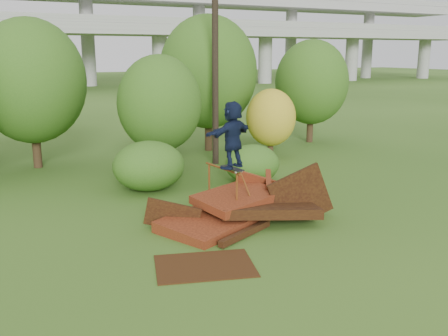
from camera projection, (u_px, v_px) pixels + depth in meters
name	position (u px, v px, depth m)	size (l,w,h in m)	color
ground	(283.00, 236.00, 13.73)	(240.00, 240.00, 0.00)	#2D5116
scrap_pile	(241.00, 210.00, 14.77)	(5.64, 3.31, 2.11)	#3E160B
grind_rail	(222.00, 184.00, 14.98)	(0.28, 1.81, 1.59)	brown
skateboard	(232.00, 168.00, 14.43)	(0.34, 0.91, 0.09)	black
skater	(232.00, 135.00, 14.20)	(1.78, 0.57, 1.92)	#111934
flat_plate	(205.00, 266.00, 11.79)	(2.31, 1.65, 0.03)	#361D0B
tree_1	(31.00, 81.00, 21.10)	(4.60, 4.60, 6.40)	black
tree_2	(160.00, 104.00, 20.48)	(3.47, 3.47, 4.88)	black
tree_3	(208.00, 72.00, 24.89)	(4.90, 4.90, 6.80)	black
tree_4	(271.00, 118.00, 23.73)	(2.38, 2.38, 3.28)	black
tree_5	(312.00, 82.00, 27.45)	(4.03, 4.03, 5.66)	black
shrub_left	(149.00, 166.00, 18.15)	(2.63, 2.43, 1.82)	#244C14
shrub_right	(252.00, 164.00, 19.17)	(2.13, 1.95, 1.51)	#244C14
utility_pole	(215.00, 49.00, 21.56)	(1.40, 0.28, 10.00)	black
freeway_overpass	(22.00, 11.00, 66.09)	(160.00, 15.00, 13.70)	gray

